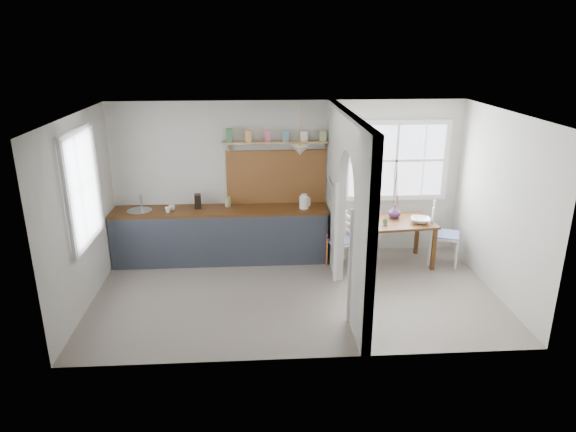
{
  "coord_description": "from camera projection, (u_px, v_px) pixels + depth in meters",
  "views": [
    {
      "loc": [
        -0.54,
        -6.68,
        3.51
      ],
      "look_at": [
        -0.09,
        0.29,
        1.1
      ],
      "focal_mm": 32.0,
      "sensor_mm": 36.0,
      "label": 1
    }
  ],
  "objects": [
    {
      "name": "chair_left",
      "position": [
        341.0,
        240.0,
        8.29
      ],
      "size": [
        0.51,
        0.51,
        0.87
      ],
      "primitive_type": null,
      "rotation": [
        0.0,
        0.0,
        -1.2
      ],
      "color": "silver",
      "rests_on": "floor"
    },
    {
      "name": "partition",
      "position": [
        346.0,
        197.0,
        7.1
      ],
      "size": [
        0.12,
        3.2,
        2.6
      ],
      "color": "#B9B7AF",
      "rests_on": "floor"
    },
    {
      "name": "mug_a",
      "position": [
        168.0,
        210.0,
        8.15
      ],
      "size": [
        0.13,
        0.13,
        0.09
      ],
      "primitive_type": "imported",
      "rotation": [
        0.0,
        0.0,
        0.41
      ],
      "color": "white",
      "rests_on": "counter"
    },
    {
      "name": "kitchen_window",
      "position": [
        80.0,
        189.0,
        6.76
      ],
      "size": [
        0.1,
        1.16,
        1.5
      ],
      "primitive_type": null,
      "color": "white",
      "rests_on": "walls"
    },
    {
      "name": "vase",
      "position": [
        394.0,
        212.0,
        8.36
      ],
      "size": [
        0.25,
        0.25,
        0.21
      ],
      "primitive_type": "imported",
      "rotation": [
        0.0,
        0.0,
        -0.23
      ],
      "color": "#422553",
      "rests_on": "dining_table"
    },
    {
      "name": "mug_b",
      "position": [
        172.0,
        208.0,
        8.25
      ],
      "size": [
        0.13,
        0.13,
        0.09
      ],
      "primitive_type": "imported",
      "rotation": [
        0.0,
        0.0,
        -0.17
      ],
      "color": "silver",
      "rests_on": "counter"
    },
    {
      "name": "floor",
      "position": [
        296.0,
        294.0,
        7.48
      ],
      "size": [
        5.8,
        3.2,
        0.01
      ],
      "primitive_type": "cube",
      "color": "#766B5D",
      "rests_on": "ground"
    },
    {
      "name": "chair_right",
      "position": [
        445.0,
        234.0,
        8.38
      ],
      "size": [
        0.59,
        0.59,
        1.0
      ],
      "primitive_type": null,
      "rotation": [
        0.0,
        0.0,
        1.2
      ],
      "color": "silver",
      "rests_on": "floor"
    },
    {
      "name": "bowl",
      "position": [
        420.0,
        220.0,
        8.18
      ],
      "size": [
        0.37,
        0.37,
        0.07
      ],
      "primitive_type": "imported",
      "rotation": [
        0.0,
        0.0,
        -0.25
      ],
      "color": "white",
      "rests_on": "dining_table"
    },
    {
      "name": "walls",
      "position": [
        296.0,
        209.0,
        7.05
      ],
      "size": [
        5.81,
        3.21,
        2.6
      ],
      "color": "#B9B7AF",
      "rests_on": "floor"
    },
    {
      "name": "knife_block",
      "position": [
        198.0,
        201.0,
        8.36
      ],
      "size": [
        0.12,
        0.15,
        0.23
      ],
      "primitive_type": "cube",
      "rotation": [
        0.0,
        0.0,
        0.08
      ],
      "color": "black",
      "rests_on": "counter"
    },
    {
      "name": "nook_window",
      "position": [
        396.0,
        161.0,
        8.54
      ],
      "size": [
        1.76,
        0.1,
        1.3
      ],
      "primitive_type": null,
      "color": "white",
      "rests_on": "walls"
    },
    {
      "name": "backsplash",
      "position": [
        276.0,
        177.0,
        8.51
      ],
      "size": [
        1.65,
        0.03,
        0.9
      ],
      "primitive_type": "cube",
      "color": "olive",
      "rests_on": "walls"
    },
    {
      "name": "towel_orange",
      "position": [
        327.0,
        252.0,
        8.3
      ],
      "size": [
        0.02,
        0.03,
        0.45
      ],
      "primitive_type": "cube",
      "color": "orange",
      "rests_on": "counter"
    },
    {
      "name": "pendant_lamp",
      "position": [
        300.0,
        150.0,
        7.96
      ],
      "size": [
        0.26,
        0.26,
        0.16
      ],
      "primitive_type": "cone",
      "color": "silver",
      "rests_on": "ceiling"
    },
    {
      "name": "kettle",
      "position": [
        304.0,
        201.0,
        8.33
      ],
      "size": [
        0.2,
        0.16,
        0.24
      ],
      "primitive_type": null,
      "rotation": [
        0.0,
        0.0,
        0.02
      ],
      "color": "white",
      "rests_on": "counter"
    },
    {
      "name": "shelf",
      "position": [
        276.0,
        139.0,
        8.22
      ],
      "size": [
        1.75,
        0.2,
        0.21
      ],
      "color": "#96794B",
      "rests_on": "walls"
    },
    {
      "name": "towel_magenta",
      "position": [
        327.0,
        250.0,
        8.33
      ],
      "size": [
        0.02,
        0.03,
        0.56
      ],
      "primitive_type": "cube",
      "color": "#A42B5A",
      "rests_on": "counter"
    },
    {
      "name": "dining_table",
      "position": [
        394.0,
        242.0,
        8.38
      ],
      "size": [
        1.26,
        0.9,
        0.75
      ],
      "primitive_type": null,
      "rotation": [
        0.0,
        0.0,
        0.1
      ],
      "color": "#512A15",
      "rests_on": "floor"
    },
    {
      "name": "jar",
      "position": [
        228.0,
        202.0,
        8.44
      ],
      "size": [
        0.12,
        0.12,
        0.16
      ],
      "primitive_type": "cylinder",
      "rotation": [
        0.0,
        0.0,
        0.18
      ],
      "color": "#8F8B5E",
      "rests_on": "counter"
    },
    {
      "name": "sink",
      "position": [
        140.0,
        211.0,
        8.26
      ],
      "size": [
        0.4,
        0.4,
        0.02
      ],
      "primitive_type": "cylinder",
      "color": "#B2B6C2",
      "rests_on": "counter"
    },
    {
      "name": "table_cup",
      "position": [
        385.0,
        222.0,
        8.07
      ],
      "size": [
        0.11,
        0.11,
        0.09
      ],
      "primitive_type": "imported",
      "rotation": [
        0.0,
        0.0,
        -0.2
      ],
      "color": "#536E4E",
      "rests_on": "dining_table"
    },
    {
      "name": "utensil_rail",
      "position": [
        331.0,
        181.0,
        7.89
      ],
      "size": [
        0.02,
        0.5,
        0.02
      ],
      "primitive_type": "cylinder",
      "rotation": [
        1.57,
        0.0,
        0.0
      ],
      "color": "#B2B6C2",
      "rests_on": "partition"
    },
    {
      "name": "counter",
      "position": [
        222.0,
        234.0,
        8.51
      ],
      "size": [
        3.5,
        0.6,
        0.9
      ],
      "color": "#512A15",
      "rests_on": "floor"
    },
    {
      "name": "ceiling",
      "position": [
        297.0,
        114.0,
        6.63
      ],
      "size": [
        5.8,
        3.2,
        0.01
      ],
      "primitive_type": "cube",
      "color": "#B9B7AF",
      "rests_on": "walls"
    },
    {
      "name": "plate",
      "position": [
        371.0,
        222.0,
        8.2
      ],
      "size": [
        0.22,
        0.22,
        0.02
      ],
      "primitive_type": "cylinder",
      "rotation": [
        0.0,
        0.0,
        0.14
      ],
      "color": "#352928",
      "rests_on": "dining_table"
    }
  ]
}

